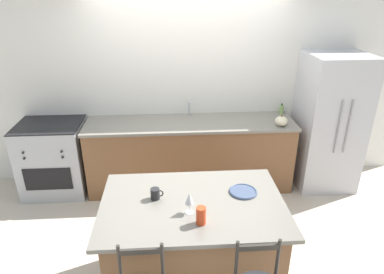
{
  "coord_description": "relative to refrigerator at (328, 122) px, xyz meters",
  "views": [
    {
      "loc": [
        -0.25,
        -3.69,
        2.56
      ],
      "look_at": [
        -0.04,
        -0.48,
        1.11
      ],
      "focal_mm": 32.0,
      "sensor_mm": 36.0,
      "label": 1
    }
  ],
  "objects": [
    {
      "name": "coffee_mug",
      "position": [
        -2.21,
        -1.61,
        0.06
      ],
      "size": [
        0.11,
        0.08,
        0.1
      ],
      "color": "#232326",
      "rests_on": "kitchen_island"
    },
    {
      "name": "tumbler_cup",
      "position": [
        -1.86,
        -1.96,
        0.09
      ],
      "size": [
        0.07,
        0.07,
        0.14
      ],
      "color": "red",
      "rests_on": "kitchen_island"
    },
    {
      "name": "pumpkin_decoration",
      "position": [
        -0.69,
        -0.16,
        0.1
      ],
      "size": [
        0.15,
        0.15,
        0.14
      ],
      "color": "beige",
      "rests_on": "back_counter"
    },
    {
      "name": "oven_range",
      "position": [
        -3.59,
        0.03,
        -0.42
      ],
      "size": [
        0.8,
        0.69,
        0.95
      ],
      "color": "#ADAFB5",
      "rests_on": "ground_plane"
    },
    {
      "name": "sink_faucet",
      "position": [
        -1.82,
        0.25,
        0.18
      ],
      "size": [
        0.02,
        0.13,
        0.22
      ],
      "color": "#ADAFB5",
      "rests_on": "back_counter"
    },
    {
      "name": "wall_back",
      "position": [
        -1.82,
        0.39,
        0.46
      ],
      "size": [
        6.0,
        0.07,
        2.7
      ],
      "color": "silver",
      "rests_on": "ground_plane"
    },
    {
      "name": "back_counter",
      "position": [
        -1.82,
        0.05,
        -0.42
      ],
      "size": [
        2.68,
        0.71,
        0.93
      ],
      "color": "brown",
      "rests_on": "ground_plane"
    },
    {
      "name": "ground_plane",
      "position": [
        -1.82,
        -0.34,
        -0.89
      ],
      "size": [
        18.0,
        18.0,
        0.0
      ],
      "primitive_type": "plane",
      "color": "beige"
    },
    {
      "name": "wine_glass",
      "position": [
        -1.94,
        -1.82,
        0.15
      ],
      "size": [
        0.07,
        0.07,
        0.18
      ],
      "color": "white",
      "rests_on": "kitchen_island"
    },
    {
      "name": "dinner_plate",
      "position": [
        -1.46,
        -1.57,
        0.03
      ],
      "size": [
        0.24,
        0.24,
        0.02
      ],
      "color": "#425170",
      "rests_on": "kitchen_island"
    },
    {
      "name": "kitchen_island",
      "position": [
        -1.9,
        -1.69,
        -0.43
      ],
      "size": [
        1.52,
        1.01,
        0.91
      ],
      "color": "brown",
      "rests_on": "ground_plane"
    },
    {
      "name": "refrigerator",
      "position": [
        0.0,
        0.0,
        0.0
      ],
      "size": [
        0.75,
        0.76,
        1.78
      ],
      "color": "#BCBCC1",
      "rests_on": "ground_plane"
    },
    {
      "name": "soap_bottle",
      "position": [
        -0.55,
        0.28,
        0.1
      ],
      "size": [
        0.06,
        0.06,
        0.14
      ],
      "color": "#89B260",
      "rests_on": "back_counter"
    }
  ]
}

